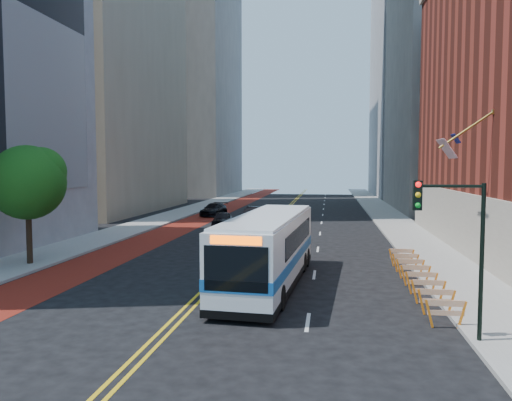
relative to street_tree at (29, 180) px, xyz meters
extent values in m
plane|color=black|center=(11.24, -6.04, -4.91)|extent=(160.00, 160.00, 0.00)
cube|color=gray|center=(-0.76, 23.96, -4.84)|extent=(4.00, 140.00, 0.15)
cube|color=gray|center=(23.24, 23.96, -4.84)|extent=(4.00, 140.00, 0.15)
cube|color=maroon|center=(3.14, 23.96, -4.91)|extent=(3.60, 140.00, 0.01)
cube|color=gold|center=(11.06, 23.96, -4.91)|extent=(0.14, 140.00, 0.01)
cube|color=gold|center=(11.42, 23.96, -4.91)|extent=(0.14, 140.00, 0.01)
cube|color=silver|center=(16.04, -8.04, -4.90)|extent=(0.14, 2.20, 0.01)
cube|color=silver|center=(16.04, -0.04, -4.90)|extent=(0.14, 2.20, 0.01)
cube|color=silver|center=(16.04, 7.96, -4.90)|extent=(0.14, 2.20, 0.01)
cube|color=silver|center=(16.04, 15.96, -4.90)|extent=(0.14, 2.20, 0.01)
cube|color=silver|center=(16.04, 23.96, -4.90)|extent=(0.14, 2.20, 0.01)
cube|color=silver|center=(16.04, 31.96, -4.90)|extent=(0.14, 2.20, 0.01)
cube|color=silver|center=(16.04, 39.96, -4.90)|extent=(0.14, 2.20, 0.01)
cube|color=silver|center=(16.04, 47.96, -4.90)|extent=(0.14, 2.20, 0.01)
cube|color=silver|center=(16.04, 55.96, -4.90)|extent=(0.14, 2.20, 0.01)
cube|color=silver|center=(16.04, 63.96, -4.90)|extent=(0.14, 2.20, 0.01)
cube|color=silver|center=(16.04, 71.96, -4.90)|extent=(0.14, 2.20, 0.01)
cube|color=silver|center=(16.04, 79.96, -4.90)|extent=(0.14, 2.20, 0.01)
cube|color=#9E9384|center=(25.29, 5.96, -2.91)|extent=(0.50, 36.00, 4.00)
cube|color=black|center=(25.39, -0.04, -3.81)|extent=(0.35, 2.80, 2.20)
cube|color=black|center=(25.39, 6.96, -3.81)|extent=(0.35, 2.80, 2.20)
cube|color=black|center=(25.39, 13.96, -3.81)|extent=(0.35, 2.80, 2.20)
cube|color=#A57F33|center=(25.29, 1.96, 3.59)|extent=(0.25, 0.25, 0.25)
cylinder|color=#A57F33|center=(23.94, 1.96, 2.69)|extent=(2.85, 0.12, 2.05)
cube|color=#B21419|center=(22.94, 1.96, 1.69)|extent=(0.75, 1.90, 1.05)
cube|color=navy|center=(23.49, 2.41, 2.24)|extent=(0.39, 0.85, 0.52)
cube|color=slate|center=(34.24, 41.96, 15.09)|extent=(18.00, 26.00, 40.00)
cube|color=gray|center=(35.24, 71.96, 22.59)|extent=(20.00, 28.00, 55.00)
cube|color=slate|center=(-12.76, 71.96, 27.59)|extent=(20.00, 26.00, 65.00)
cube|color=orange|center=(20.29, -8.04, -4.41)|extent=(0.32, 0.06, 0.99)
cube|color=orange|center=(21.39, -8.04, -4.41)|extent=(0.32, 0.06, 0.99)
cube|color=orange|center=(20.84, -8.04, -4.01)|extent=(1.25, 0.05, 0.22)
cube|color=orange|center=(20.84, -8.04, -4.36)|extent=(1.25, 0.05, 0.18)
cube|color=orange|center=(20.29, -6.49, -4.41)|extent=(0.32, 0.06, 0.99)
cube|color=orange|center=(21.39, -6.49, -4.41)|extent=(0.32, 0.06, 0.99)
cube|color=orange|center=(20.84, -6.49, -4.01)|extent=(1.25, 0.05, 0.22)
cube|color=orange|center=(20.84, -6.49, -4.36)|extent=(1.25, 0.05, 0.18)
cube|color=orange|center=(20.29, -4.94, -4.41)|extent=(0.32, 0.06, 0.99)
cube|color=orange|center=(21.39, -4.94, -4.41)|extent=(0.32, 0.06, 0.99)
cube|color=orange|center=(20.84, -4.94, -4.01)|extent=(1.25, 0.05, 0.22)
cube|color=orange|center=(20.84, -4.94, -4.36)|extent=(1.25, 0.05, 0.18)
cube|color=orange|center=(20.29, -3.39, -4.41)|extent=(0.32, 0.06, 0.99)
cube|color=orange|center=(21.39, -3.39, -4.41)|extent=(0.32, 0.06, 0.99)
cube|color=orange|center=(20.84, -3.39, -4.01)|extent=(1.25, 0.05, 0.22)
cube|color=orange|center=(20.84, -3.39, -4.36)|extent=(1.25, 0.05, 0.18)
cube|color=orange|center=(20.29, -1.84, -4.41)|extent=(0.32, 0.06, 0.99)
cube|color=orange|center=(21.39, -1.84, -4.41)|extent=(0.32, 0.06, 0.99)
cube|color=orange|center=(20.84, -1.84, -4.01)|extent=(1.25, 0.05, 0.22)
cube|color=orange|center=(20.84, -1.84, -4.36)|extent=(1.25, 0.05, 0.18)
cube|color=orange|center=(20.29, -0.29, -4.41)|extent=(0.32, 0.06, 0.99)
cube|color=orange|center=(21.39, -0.29, -4.41)|extent=(0.32, 0.06, 0.99)
cube|color=orange|center=(20.84, -0.29, -4.01)|extent=(1.25, 0.05, 0.22)
cube|color=orange|center=(20.84, -0.29, -4.36)|extent=(1.25, 0.05, 0.18)
cube|color=orange|center=(20.29, 1.26, -4.41)|extent=(0.32, 0.06, 0.99)
cube|color=orange|center=(21.39, 1.26, -4.41)|extent=(0.32, 0.06, 0.99)
cube|color=orange|center=(20.84, 1.26, -4.01)|extent=(1.25, 0.05, 0.22)
cube|color=orange|center=(20.84, 1.26, -4.36)|extent=(1.25, 0.05, 0.18)
cube|color=orange|center=(20.29, 2.81, -4.41)|extent=(0.32, 0.06, 0.99)
cube|color=orange|center=(21.39, 2.81, -4.41)|extent=(0.32, 0.06, 0.99)
cube|color=orange|center=(20.84, 2.81, -4.01)|extent=(1.25, 0.05, 0.22)
cube|color=orange|center=(20.84, 2.81, -4.36)|extent=(1.25, 0.05, 0.18)
cylinder|color=black|center=(-0.06, -0.04, -3.16)|extent=(0.32, 0.32, 3.20)
sphere|color=#104B11|center=(-0.06, -0.04, -0.16)|extent=(4.20, 4.20, 4.20)
sphere|color=#104B11|center=(0.54, 0.36, 0.44)|extent=(2.80, 2.80, 2.80)
sphere|color=#104B11|center=(-0.56, -0.34, 0.24)|extent=(2.40, 2.40, 2.40)
cylinder|color=black|center=(21.54, -9.54, -2.26)|extent=(0.14, 0.14, 5.00)
cylinder|color=black|center=(20.54, -9.54, 0.14)|extent=(2.00, 0.10, 0.10)
cube|color=black|center=(19.54, -9.54, -0.16)|extent=(0.28, 0.22, 0.95)
sphere|color=red|center=(19.54, -9.68, 0.19)|extent=(0.18, 0.18, 0.18)
sphere|color=yellow|center=(19.54, -9.68, -0.14)|extent=(0.18, 0.18, 0.18)
sphere|color=#0CA526|center=(19.54, -9.68, -0.47)|extent=(0.18, 0.18, 0.18)
cube|color=silver|center=(13.96, -2.73, -3.09)|extent=(3.51, 12.46, 2.92)
cube|color=#14539D|center=(13.96, -2.73, -3.53)|extent=(3.55, 12.50, 0.46)
cube|color=black|center=(14.02, -1.92, -2.60)|extent=(3.31, 8.78, 0.97)
cube|color=black|center=(13.54, -8.84, -2.86)|extent=(2.35, 0.26, 1.64)
cube|color=black|center=(14.39, 3.37, -2.66)|extent=(2.13, 0.25, 1.03)
cube|color=#FF5905|center=(13.54, -8.85, -1.84)|extent=(1.87, 0.21, 0.31)
cube|color=silver|center=(13.96, -2.73, -1.58)|extent=(3.33, 11.83, 0.12)
cube|color=black|center=(13.96, -2.73, -4.55)|extent=(3.54, 12.49, 0.31)
cylinder|color=black|center=(12.48, -6.58, -4.40)|extent=(0.38, 1.04, 1.03)
cylinder|color=black|center=(14.90, -6.75, -4.40)|extent=(0.38, 1.04, 1.03)
cylinder|color=black|center=(13.00, 0.79, -4.40)|extent=(0.38, 1.04, 1.03)
cylinder|color=black|center=(15.41, 0.62, -4.40)|extent=(0.38, 1.04, 1.03)
cylinder|color=black|center=(13.10, 2.26, -4.40)|extent=(0.38, 1.04, 1.03)
cylinder|color=black|center=(15.51, 2.09, -4.40)|extent=(0.38, 1.04, 1.03)
imported|color=black|center=(6.84, 19.66, -4.22)|extent=(1.99, 4.17, 1.37)
imported|color=black|center=(9.34, 23.40, -4.12)|extent=(2.63, 5.02, 1.57)
imported|color=black|center=(3.81, 29.20, -4.19)|extent=(2.59, 5.15, 1.43)
camera|label=1|loc=(16.77, -25.92, 0.78)|focal=35.00mm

